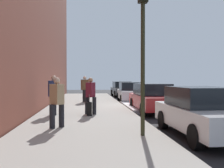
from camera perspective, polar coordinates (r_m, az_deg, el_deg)
The scene contains 14 objects.
ground_plane at distance 16.25m, azimuth 6.22°, elevation -5.16°, with size 56.00×56.00×0.00m, color black.
sidewalk at distance 15.91m, azimuth -5.55°, elevation -5.02°, with size 28.00×4.60×0.15m, color #A39E93.
lane_stripe_centre at distance 17.18m, azimuth 16.78°, elevation -4.85°, with size 28.00×0.14×0.01m, color gold.
snow_bank_curb at distance 15.85m, azimuth 3.93°, elevation -4.91°, with size 5.34×0.56×0.22m, color white.
parked_car_charcoal at distance 26.79m, azimuth 2.13°, elevation -1.08°, with size 4.57×1.97×1.51m.
parked_car_silver at distance 20.52m, azimuth 4.06°, elevation -1.74°, with size 4.50×2.03×1.51m.
parked_car_red at distance 14.31m, azimuth 8.71°, elevation -2.95°, with size 4.77×1.91×1.51m.
parked_car_white at distance 8.63m, azimuth 18.83°, elevation -5.64°, with size 4.46×1.93×1.51m.
pedestrian_burgundy_coat at distance 12.19m, azimuth -4.61°, elevation -2.31°, with size 0.53×0.52×1.67m.
pedestrian_navy_coat at distance 12.24m, azimuth -12.39°, elevation -2.08°, with size 0.57×0.53×1.77m.
pedestrian_brown_coat at distance 18.68m, azimuth -5.86°, elevation -0.91°, with size 0.58×0.56×1.81m.
pedestrian_tan_coat at distance 8.95m, azimuth -11.74°, elevation -3.59°, with size 0.52×0.51×1.66m.
traffic_light_pole at distance 7.72m, azimuth 6.66°, elevation 11.57°, with size 0.35×0.26×4.47m.
rolling_suitcase at distance 11.77m, azimuth -4.88°, elevation -5.33°, with size 0.34×0.22×0.95m.
Camera 1 is at (15.82, -3.25, 1.75)m, focal length 42.63 mm.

